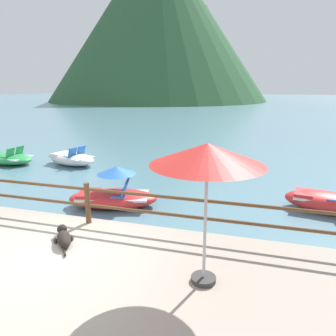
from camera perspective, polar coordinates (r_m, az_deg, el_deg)
The scene contains 9 objects.
ground_plane at distance 44.68m, azimuth 11.80°, elevation 9.79°, with size 200.00×200.00×0.00m, color slate.
dock_railing at distance 7.39m, azimuth -14.29°, elevation -5.31°, with size 23.92×0.12×0.95m.
beach_umbrella at distance 4.62m, azimuth 7.07°, elevation 2.07°, with size 1.70×1.70×2.24m.
dog_resting at distance 6.77m, azimuth -18.20°, elevation -11.71°, with size 0.70×0.90×0.26m.
pedal_boat_0 at distance 9.41m, azimuth -9.79°, elevation -4.65°, with size 2.80×1.83×1.21m.
pedal_boat_1 at distance 10.03m, azimuth 26.56°, elevation -5.31°, with size 2.39×1.43×0.88m.
pedal_boat_2 at distance 16.08m, azimuth -26.53°, elevation 1.54°, with size 2.28×1.47×0.82m.
pedal_boat_3 at distance 14.86m, azimuth -16.90°, elevation 1.65°, with size 2.66×1.85×0.87m.
cliff_headland at distance 81.23m, azimuth -0.49°, elevation 24.29°, with size 51.03×51.03×36.78m.
Camera 1 is at (3.63, -4.40, 3.43)m, focal length 33.97 mm.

